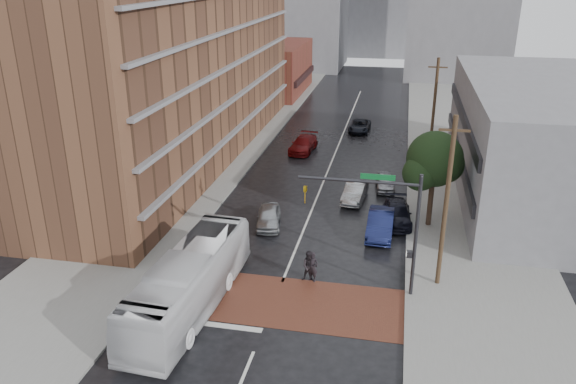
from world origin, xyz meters
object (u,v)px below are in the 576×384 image
at_px(pedestrian_a, 313,267).
at_px(pedestrian_b, 310,266).
at_px(car_travel_c, 303,144).
at_px(car_travel_b, 355,192).
at_px(car_parked_near, 380,224).
at_px(car_travel_a, 269,217).
at_px(car_parked_far, 385,182).
at_px(car_parked_mid, 397,213).
at_px(transit_bus, 190,282).
at_px(suv_travel, 360,126).

height_order(pedestrian_a, pedestrian_b, pedestrian_b).
distance_m(pedestrian_a, car_travel_c, 24.78).
relative_size(car_travel_b, car_parked_near, 0.87).
distance_m(car_travel_a, car_parked_far, 11.70).
height_order(car_travel_b, car_parked_mid, car_travel_b).
xyz_separation_m(pedestrian_b, car_parked_far, (3.68, 15.61, -0.31)).
distance_m(transit_bus, suv_travel, 37.28).
height_order(car_travel_c, car_parked_far, car_travel_c).
distance_m(pedestrian_a, car_parked_mid, 10.30).
distance_m(pedestrian_b, car_parked_far, 16.04).
height_order(pedestrian_b, suv_travel, pedestrian_b).
relative_size(pedestrian_b, car_parked_mid, 0.40).
height_order(pedestrian_b, car_travel_a, pedestrian_b).
relative_size(car_travel_a, car_parked_near, 0.83).
bearing_deg(pedestrian_b, car_travel_b, 79.13).
xyz_separation_m(pedestrian_a, car_travel_a, (-4.23, 6.85, -0.23)).
relative_size(car_travel_b, suv_travel, 0.93).
xyz_separation_m(pedestrian_b, suv_travel, (0.16, 32.69, -0.31)).
xyz_separation_m(transit_bus, car_travel_a, (1.66, 10.95, -0.96)).
bearing_deg(pedestrian_a, transit_bus, -129.43).
relative_size(transit_bus, car_travel_b, 2.79).
xyz_separation_m(car_travel_a, car_parked_near, (7.78, 0.15, 0.12)).
bearing_deg(car_travel_a, car_parked_mid, 5.12).
bearing_deg(car_travel_c, car_parked_near, -58.93).
height_order(pedestrian_a, car_parked_near, pedestrian_a).
distance_m(car_travel_c, suv_travel, 9.70).
bearing_deg(car_parked_near, car_travel_b, 112.59).
height_order(transit_bus, car_travel_a, transit_bus).
distance_m(pedestrian_b, car_parked_mid, 10.38).
xyz_separation_m(transit_bus, car_parked_mid, (10.51, 13.31, -0.96)).
relative_size(pedestrian_b, car_travel_c, 0.37).
height_order(suv_travel, car_parked_mid, car_parked_mid).
bearing_deg(car_travel_b, car_travel_c, 123.84).
relative_size(transit_bus, suv_travel, 2.59).
height_order(transit_bus, pedestrian_b, transit_bus).
distance_m(car_travel_a, suv_travel, 26.19).
height_order(transit_bus, pedestrian_a, transit_bus).
bearing_deg(car_parked_far, car_travel_a, -136.61).
height_order(car_travel_c, suv_travel, car_travel_c).
height_order(car_travel_c, car_parked_mid, car_travel_c).
bearing_deg(car_parked_near, pedestrian_b, -116.98).
relative_size(suv_travel, car_parked_near, 0.94).
height_order(pedestrian_b, car_parked_near, pedestrian_b).
relative_size(car_travel_a, car_travel_c, 0.79).
distance_m(suv_travel, car_parked_mid, 23.93).
height_order(suv_travel, car_parked_near, car_parked_near).
bearing_deg(car_travel_a, transit_bus, -108.45).
height_order(pedestrian_b, car_parked_mid, pedestrian_b).
relative_size(transit_bus, pedestrian_a, 6.42).
xyz_separation_m(pedestrian_b, car_parked_near, (3.71, 7.00, -0.14)).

